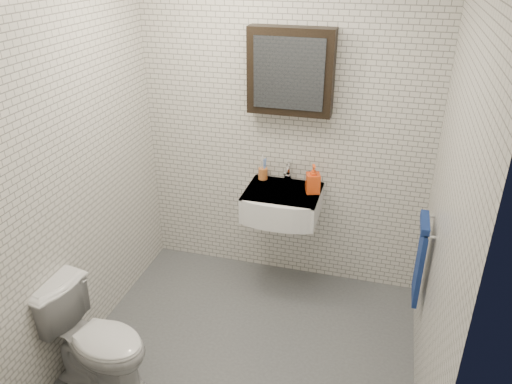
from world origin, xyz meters
TOP-DOWN VIEW (x-y plane):
  - ground at (0.00, 0.00)m, footprint 2.20×2.00m
  - room_shell at (0.00, 0.00)m, footprint 2.22×2.02m
  - washbasin at (0.05, 0.73)m, footprint 0.55×0.50m
  - faucet at (0.05, 0.93)m, footprint 0.06×0.20m
  - mirror_cabinet at (0.05, 0.93)m, footprint 0.60×0.15m
  - towel_rail at (1.04, 0.35)m, footprint 0.09×0.30m
  - toothbrush_cup at (-0.15, 0.94)m, footprint 0.08×0.08m
  - soap_bottle at (0.27, 0.81)m, footprint 0.12×0.12m
  - toilet at (-0.80, -0.52)m, footprint 0.74×0.51m

SIDE VIEW (x-z plane):
  - ground at x=0.00m, z-range 0.00..0.01m
  - toilet at x=-0.80m, z-range 0.00..0.69m
  - towel_rail at x=1.04m, z-range 0.43..1.01m
  - washbasin at x=0.05m, z-range 0.66..0.86m
  - toothbrush_cup at x=-0.15m, z-range 0.80..1.00m
  - faucet at x=0.05m, z-range 0.84..0.99m
  - soap_bottle at x=0.27m, z-range 0.85..1.07m
  - room_shell at x=0.00m, z-range 0.21..2.72m
  - mirror_cabinet at x=0.05m, z-range 1.40..2.00m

